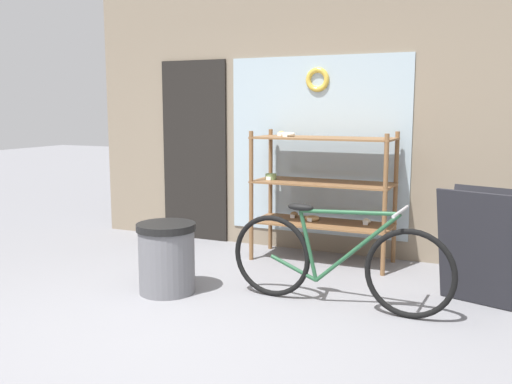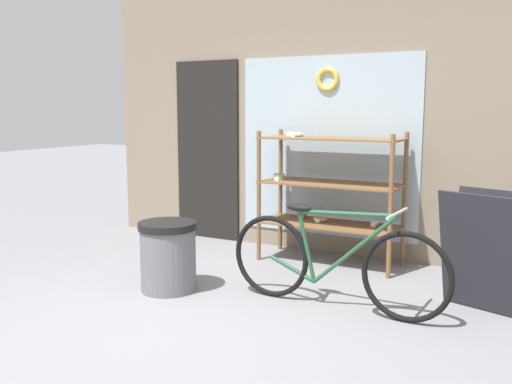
% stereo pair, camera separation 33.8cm
% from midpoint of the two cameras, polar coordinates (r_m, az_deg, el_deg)
% --- Properties ---
extents(ground_plane, '(30.00, 30.00, 0.00)m').
position_cam_midpoint_polar(ground_plane, '(4.22, -10.58, -13.44)').
color(ground_plane, gray).
extents(storefront_facade, '(5.16, 0.13, 3.60)m').
position_cam_midpoint_polar(storefront_facade, '(6.24, 2.69, 10.18)').
color(storefront_facade, gray).
rests_on(storefront_facade, ground_plane).
extents(display_case, '(1.40, 0.55, 1.33)m').
position_cam_midpoint_polar(display_case, '(5.77, 4.87, 0.73)').
color(display_case, brown).
rests_on(display_case, ground_plane).
extents(bicycle, '(1.82, 0.46, 0.82)m').
position_cam_midpoint_polar(bicycle, '(4.52, 5.87, -6.91)').
color(bicycle, black).
rests_on(bicycle, ground_plane).
extents(sandwich_board, '(0.66, 0.54, 0.92)m').
position_cam_midpoint_polar(sandwich_board, '(4.81, 19.50, -5.20)').
color(sandwich_board, '#232328').
rests_on(sandwich_board, ground_plane).
extents(trash_bin, '(0.50, 0.50, 0.60)m').
position_cam_midpoint_polar(trash_bin, '(4.94, -10.88, -6.21)').
color(trash_bin, slate).
rests_on(trash_bin, ground_plane).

